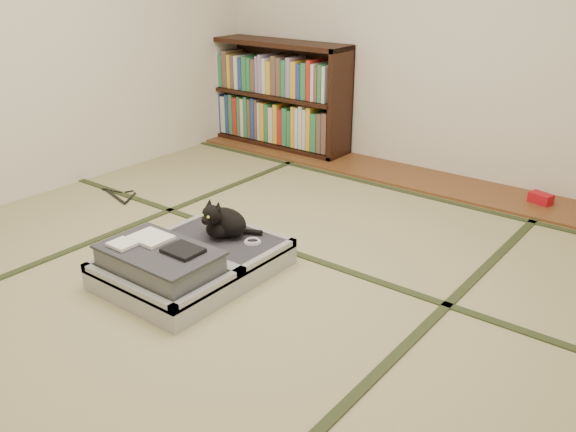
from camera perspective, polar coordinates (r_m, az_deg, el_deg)
The scene contains 9 objects.
floor at distance 3.29m, azimuth -4.45°, elevation -5.69°, with size 4.50×4.50×0.00m, color tan.
wood_strip at distance 4.82m, azimuth 11.65°, elevation 3.54°, with size 4.00×0.50×0.02m, color brown.
red_item at distance 4.53m, azimuth 22.58°, elevation 1.55°, with size 0.15×0.09×0.07m, color #AD0D18.
tatami_borders at distance 3.62m, azimuth 0.77°, elevation -2.70°, with size 4.00×4.50×0.01m.
bookcase at distance 5.51m, azimuth -1.27°, elevation 11.17°, with size 1.43×0.33×0.92m.
suitcase at distance 3.26m, azimuth -9.36°, elevation -4.34°, with size 0.68×0.91×0.27m.
cat at distance 3.40m, azimuth -6.10°, elevation -0.58°, with size 0.30×0.31×0.25m.
cable_coil at distance 3.35m, azimuth -3.34°, elevation -2.40°, with size 0.09×0.09×0.02m.
hanger at distance 4.54m, azimuth -15.59°, elevation 1.89°, with size 0.37×0.21×0.01m.
Camera 1 is at (1.96, -2.12, 1.57)m, focal length 38.00 mm.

